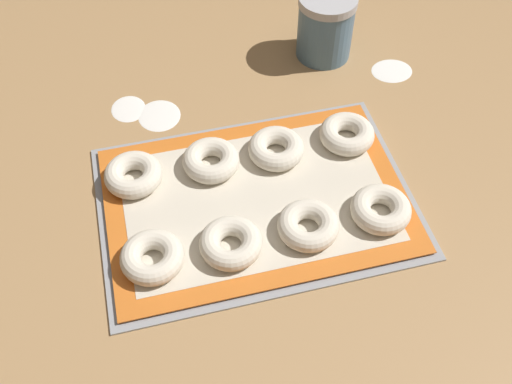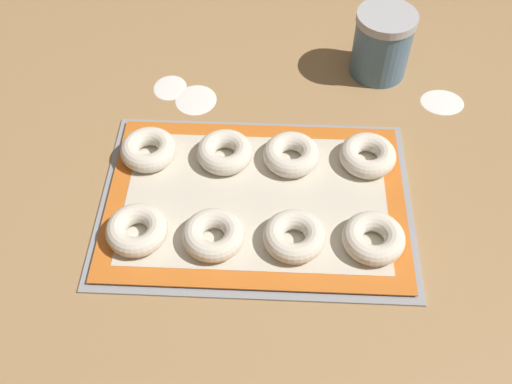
{
  "view_description": "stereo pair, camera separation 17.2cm",
  "coord_description": "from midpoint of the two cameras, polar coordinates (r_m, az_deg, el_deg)",
  "views": [
    {
      "loc": [
        -0.16,
        -0.57,
        0.78
      ],
      "look_at": [
        -0.01,
        0.02,
        0.03
      ],
      "focal_mm": 42.0,
      "sensor_mm": 36.0,
      "label": 1
    },
    {
      "loc": [
        0.01,
        -0.58,
        0.78
      ],
      "look_at": [
        -0.01,
        0.02,
        0.03
      ],
      "focal_mm": 42.0,
      "sensor_mm": 36.0,
      "label": 2
    }
  ],
  "objects": [
    {
      "name": "bagel_front_mid_right",
      "position": [
        0.91,
        9.06,
        -4.83
      ],
      "size": [
        0.1,
        0.1,
        0.03
      ],
      "color": "silver",
      "rests_on": "baking_mat"
    },
    {
      "name": "baking_tray",
      "position": [
        0.98,
        5.01,
        -1.42
      ],
      "size": [
        0.51,
        0.36,
        0.01
      ],
      "color": "#93969B",
      "rests_on": "ground_plane"
    },
    {
      "name": "flour_canister",
      "position": [
        1.2,
        16.07,
        13.06
      ],
      "size": [
        0.11,
        0.11,
        0.13
      ],
      "color": "slate",
      "rests_on": "ground_plane"
    },
    {
      "name": "bagel_front_far_right",
      "position": [
        0.94,
        16.35,
        -4.86
      ],
      "size": [
        0.1,
        0.1,
        0.03
      ],
      "color": "silver",
      "rests_on": "baking_mat"
    },
    {
      "name": "ground_plane",
      "position": [
        0.97,
        5.73,
        -2.3
      ],
      "size": [
        2.8,
        2.8,
        0.0
      ],
      "primitive_type": "plane",
      "color": "#A87F51"
    },
    {
      "name": "bagel_back_far_right",
      "position": [
        1.04,
        15.29,
        2.86
      ],
      "size": [
        0.1,
        0.1,
        0.03
      ],
      "color": "silver",
      "rests_on": "baking_mat"
    },
    {
      "name": "bagel_front_mid_left",
      "position": [
        0.9,
        1.32,
        -4.75
      ],
      "size": [
        0.1,
        0.1,
        0.03
      ],
      "color": "silver",
      "rests_on": "baking_mat"
    },
    {
      "name": "baking_mat",
      "position": [
        0.97,
        5.04,
        -1.23
      ],
      "size": [
        0.48,
        0.34,
        0.0
      ],
      "color": "orange",
      "rests_on": "baking_tray"
    },
    {
      "name": "bagel_back_far_left",
      "position": [
        1.02,
        -5.54,
        3.53
      ],
      "size": [
        0.1,
        0.1,
        0.03
      ],
      "color": "silver",
      "rests_on": "baking_mat"
    },
    {
      "name": "flour_patch_near",
      "position": [
        1.14,
        -1.47,
        8.39
      ],
      "size": [
        0.08,
        0.08,
        0.0
      ],
      "color": "white",
      "rests_on": "ground_plane"
    },
    {
      "name": "bagel_back_mid_right",
      "position": [
        1.02,
        8.22,
        3.04
      ],
      "size": [
        0.1,
        0.1,
        0.03
      ],
      "color": "silver",
      "rests_on": "baking_mat"
    },
    {
      "name": "flour_patch_far",
      "position": [
        1.17,
        -4.04,
        9.52
      ],
      "size": [
        0.06,
        0.07,
        0.0
      ],
      "color": "white",
      "rests_on": "ground_plane"
    },
    {
      "name": "bagel_front_far_left",
      "position": [
        0.91,
        -6.11,
        -4.25
      ],
      "size": [
        0.1,
        0.1,
        0.03
      ],
      "color": "silver",
      "rests_on": "baking_mat"
    },
    {
      "name": "flour_patch_side",
      "position": [
        1.22,
        21.3,
        7.61
      ],
      "size": [
        0.08,
        0.07,
        0.0
      ],
      "color": "white",
      "rests_on": "ground_plane"
    },
    {
      "name": "bagel_back_mid_left",
      "position": [
        1.01,
        1.83,
        3.3
      ],
      "size": [
        0.1,
        0.1,
        0.03
      ],
      "color": "silver",
      "rests_on": "baking_mat"
    }
  ]
}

